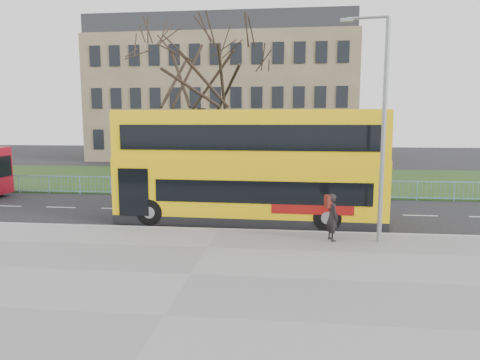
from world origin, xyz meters
name	(u,v)px	position (x,y,z in m)	size (l,w,h in m)	color
ground	(225,223)	(0.00, 0.00, 0.00)	(120.00, 120.00, 0.00)	black
pavement	(191,276)	(0.00, -6.75, 0.06)	(80.00, 10.50, 0.12)	slate
kerb	(219,230)	(0.00, -1.55, 0.07)	(80.00, 0.20, 0.14)	#97979A
grass_verge	(252,179)	(0.00, 14.30, 0.04)	(80.00, 15.40, 0.08)	#1E3412
guard_railing	(241,188)	(0.00, 6.60, 0.55)	(40.00, 0.12, 1.10)	#72A9CB
bare_tree	(201,93)	(-3.00, 10.00, 6.32)	(8.74, 8.74, 12.49)	black
civic_building	(226,101)	(-5.00, 35.00, 7.00)	(30.00, 15.00, 14.00)	#776A4C
yellow_bus	(249,164)	(1.01, 0.39, 2.59)	(11.60, 3.10, 4.83)	yellow
pedestrian	(332,217)	(4.33, -2.73, 0.98)	(0.63, 0.41, 1.72)	black
street_lamp	(381,121)	(5.90, -2.75, 4.42)	(1.66, 0.34, 7.84)	gray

